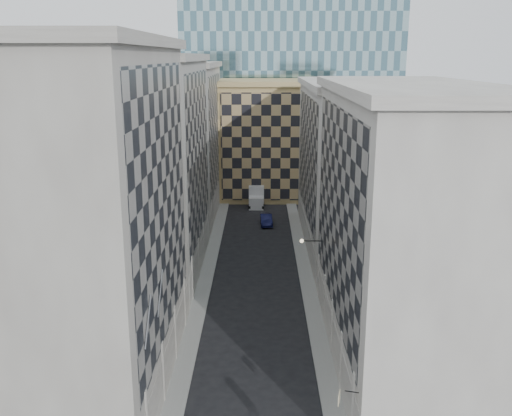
{
  "coord_description": "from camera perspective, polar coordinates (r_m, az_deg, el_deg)",
  "views": [
    {
      "loc": [
        0.44,
        -25.34,
        22.46
      ],
      "look_at": [
        0.12,
        12.84,
        12.27
      ],
      "focal_mm": 40.0,
      "sensor_mm": 36.0,
      "label": 1
    }
  ],
  "objects": [
    {
      "name": "sidewalk_west",
      "position": [
        59.96,
        -5.04,
        -7.04
      ],
      "size": [
        1.5,
        100.0,
        0.15
      ],
      "primitive_type": "cube",
      "color": "gray",
      "rests_on": "ground"
    },
    {
      "name": "sidewalk_east",
      "position": [
        59.89,
        5.08,
        -7.07
      ],
      "size": [
        1.5,
        100.0,
        0.15
      ],
      "primitive_type": "cube",
      "color": "gray",
      "rests_on": "ground"
    },
    {
      "name": "bldg_left_a",
      "position": [
        39.52,
        -16.2,
        -1.28
      ],
      "size": [
        10.8,
        22.8,
        23.7
      ],
      "color": "gray",
      "rests_on": "ground"
    },
    {
      "name": "bldg_left_b",
      "position": [
        60.46,
        -10.35,
        4.08
      ],
      "size": [
        10.8,
        22.8,
        22.7
      ],
      "color": "#9C9A91",
      "rests_on": "ground"
    },
    {
      "name": "bldg_left_c",
      "position": [
        81.96,
        -7.52,
        6.65
      ],
      "size": [
        10.8,
        22.8,
        21.7
      ],
      "color": "gray",
      "rests_on": "ground"
    },
    {
      "name": "bldg_right_a",
      "position": [
        43.4,
        14.38,
        -1.78
      ],
      "size": [
        10.8,
        26.8,
        20.7
      ],
      "color": "#A6A098",
      "rests_on": "ground"
    },
    {
      "name": "bldg_right_b",
      "position": [
        69.3,
        9.17,
        4.26
      ],
      "size": [
        10.8,
        28.8,
        19.7
      ],
      "color": "#A6A098",
      "rests_on": "ground"
    },
    {
      "name": "tan_block",
      "position": [
        94.15,
        1.43,
        6.98
      ],
      "size": [
        16.8,
        14.8,
        18.8
      ],
      "color": "tan",
      "rests_on": "ground"
    },
    {
      "name": "church_tower",
      "position": [
        107.43,
        0.25,
        17.34
      ],
      "size": [
        7.2,
        7.2,
        51.5
      ],
      "color": "#312C26",
      "rests_on": "ground"
    },
    {
      "name": "flagpoles_left",
      "position": [
        35.09,
        -10.12,
        -9.64
      ],
      "size": [
        0.1,
        6.33,
        2.33
      ],
      "color": "gray",
      "rests_on": "ground"
    },
    {
      "name": "bracket_lamp",
      "position": [
        52.1,
        4.79,
        -3.3
      ],
      "size": [
        1.98,
        0.36,
        0.36
      ],
      "color": "black",
      "rests_on": "ground"
    },
    {
      "name": "box_truck",
      "position": [
        88.38,
        0.05,
        1.13
      ],
      "size": [
        2.37,
        5.73,
        3.13
      ],
      "rotation": [
        0.0,
        0.0,
        -0.01
      ],
      "color": "silver",
      "rests_on": "ground"
    },
    {
      "name": "dark_car",
      "position": [
        78.32,
        1.03,
        -1.17
      ],
      "size": [
        1.77,
        4.53,
        1.47
      ],
      "primitive_type": "imported",
      "rotation": [
        0.0,
        0.0,
        0.05
      ],
      "color": "#0F1238",
      "rests_on": "ground"
    },
    {
      "name": "shop_sign",
      "position": [
        34.21,
        8.43,
        -18.22
      ],
      "size": [
        1.2,
        0.68,
        0.76
      ],
      "rotation": [
        0.0,
        0.0,
        -0.25
      ],
      "color": "black",
      "rests_on": "ground"
    }
  ]
}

